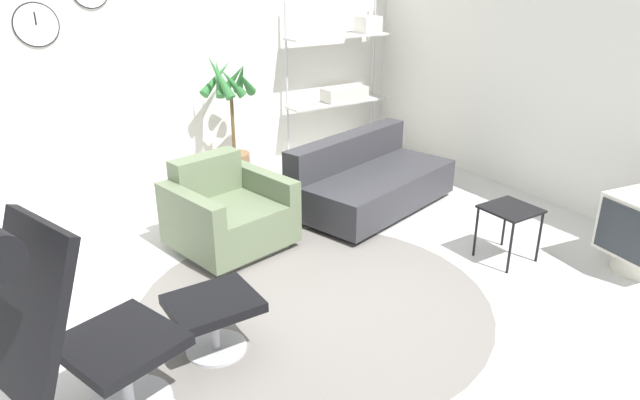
% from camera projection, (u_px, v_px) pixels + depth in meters
% --- Properties ---
extents(ground_plane, '(12.00, 12.00, 0.00)m').
position_uv_depth(ground_plane, '(304.00, 294.00, 3.99)').
color(ground_plane, silver).
extents(wall_back, '(12.00, 0.09, 2.80)m').
position_uv_depth(wall_back, '(155.00, 45.00, 5.59)').
color(wall_back, silver).
rests_on(wall_back, ground_plane).
extents(wall_right, '(0.06, 12.00, 2.80)m').
position_uv_depth(wall_right, '(589.00, 56.00, 4.92)').
color(wall_right, silver).
rests_on(wall_right, ground_plane).
extents(round_rug, '(2.39, 2.39, 0.01)m').
position_uv_depth(round_rug, '(315.00, 302.00, 3.88)').
color(round_rug, slate).
rests_on(round_rug, ground_plane).
extents(lounge_chair, '(0.98, 0.75, 1.25)m').
position_uv_depth(lounge_chair, '(54.00, 312.00, 2.50)').
color(lounge_chair, '#BCBCC1').
rests_on(lounge_chair, ground_plane).
extents(ottoman, '(0.50, 0.43, 0.35)m').
position_uv_depth(ottoman, '(214.00, 312.00, 3.31)').
color(ottoman, '#BCBCC1').
rests_on(ottoman, ground_plane).
extents(armchair_red, '(0.97, 0.93, 0.72)m').
position_uv_depth(armchair_red, '(227.00, 216.00, 4.56)').
color(armchair_red, silver).
rests_on(armchair_red, ground_plane).
extents(couch_low, '(1.73, 1.21, 0.66)m').
position_uv_depth(couch_low, '(369.00, 183.00, 5.34)').
color(couch_low, black).
rests_on(couch_low, ground_plane).
extents(side_table, '(0.37, 0.37, 0.43)m').
position_uv_depth(side_table, '(510.00, 214.00, 4.33)').
color(side_table, black).
rests_on(side_table, ground_plane).
extents(potted_plant, '(0.58, 0.59, 1.34)m').
position_uv_depth(potted_plant, '(232.00, 126.00, 5.88)').
color(potted_plant, brown).
rests_on(potted_plant, ground_plane).
extents(shelf_unit, '(1.28, 0.28, 1.77)m').
position_uv_depth(shelf_unit, '(346.00, 71.00, 6.64)').
color(shelf_unit, '#BCBCC1').
rests_on(shelf_unit, ground_plane).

